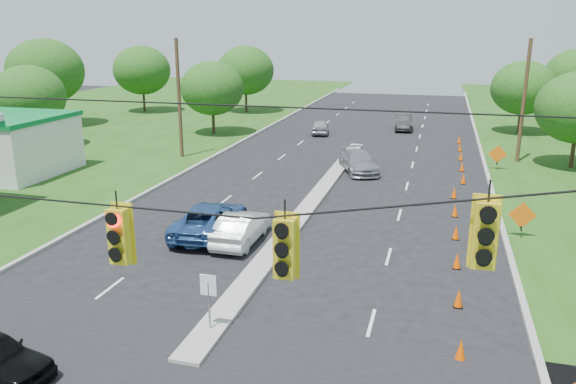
% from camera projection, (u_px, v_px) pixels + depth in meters
% --- Properties ---
extents(curb_left, '(0.25, 110.00, 0.16)m').
position_uv_depth(curb_left, '(211.00, 159.00, 43.13)').
color(curb_left, gray).
rests_on(curb_left, ground).
extents(curb_right, '(0.25, 110.00, 0.16)m').
position_uv_depth(curb_right, '(487.00, 176.00, 38.01)').
color(curb_right, gray).
rests_on(curb_right, ground).
extents(median, '(1.00, 34.00, 0.18)m').
position_uv_depth(median, '(313.00, 202.00, 32.23)').
color(median, gray).
rests_on(median, ground).
extents(median_sign, '(0.55, 0.06, 2.05)m').
position_uv_depth(median_sign, '(209.00, 292.00, 17.92)').
color(median_sign, gray).
rests_on(median_sign, ground).
extents(signal_span, '(25.60, 0.32, 9.00)m').
position_uv_depth(signal_span, '(51.00, 283.00, 10.48)').
color(signal_span, '#422D1C').
rests_on(signal_span, ground).
extents(utility_pole_far_left, '(0.28, 0.28, 9.00)m').
position_uv_depth(utility_pole_far_left, '(179.00, 99.00, 42.50)').
color(utility_pole_far_left, '#422D1C').
rests_on(utility_pole_far_left, ground).
extents(utility_pole_far_right, '(0.28, 0.28, 9.00)m').
position_uv_depth(utility_pole_far_right, '(524.00, 102.00, 40.79)').
color(utility_pole_far_right, '#422D1C').
rests_on(utility_pole_far_right, ground).
extents(cone_1, '(0.32, 0.32, 0.70)m').
position_uv_depth(cone_1, '(461.00, 350.00, 16.71)').
color(cone_1, '#FE5400').
rests_on(cone_1, ground).
extents(cone_2, '(0.32, 0.32, 0.70)m').
position_uv_depth(cone_2, '(459.00, 298.00, 19.95)').
color(cone_2, '#FE5400').
rests_on(cone_2, ground).
extents(cone_3, '(0.32, 0.32, 0.70)m').
position_uv_depth(cone_3, '(457.00, 261.00, 23.19)').
color(cone_3, '#FE5400').
rests_on(cone_3, ground).
extents(cone_4, '(0.32, 0.32, 0.70)m').
position_uv_depth(cone_4, '(456.00, 232.00, 26.44)').
color(cone_4, '#FE5400').
rests_on(cone_4, ground).
extents(cone_5, '(0.32, 0.32, 0.70)m').
position_uv_depth(cone_5, '(455.00, 210.00, 29.68)').
color(cone_5, '#FE5400').
rests_on(cone_5, ground).
extents(cone_6, '(0.32, 0.32, 0.70)m').
position_uv_depth(cone_6, '(454.00, 193.00, 32.92)').
color(cone_6, '#FE5400').
rests_on(cone_6, ground).
extents(cone_7, '(0.32, 0.32, 0.70)m').
position_uv_depth(cone_7, '(463.00, 179.00, 36.02)').
color(cone_7, '#FE5400').
rests_on(cone_7, ground).
extents(cone_8, '(0.32, 0.32, 0.70)m').
position_uv_depth(cone_8, '(462.00, 166.00, 39.26)').
color(cone_8, '#FE5400').
rests_on(cone_8, ground).
extents(cone_9, '(0.32, 0.32, 0.70)m').
position_uv_depth(cone_9, '(461.00, 156.00, 42.50)').
color(cone_9, '#FE5400').
rests_on(cone_9, ground).
extents(cone_10, '(0.32, 0.32, 0.70)m').
position_uv_depth(cone_10, '(460.00, 147.00, 45.75)').
color(cone_10, '#FE5400').
rests_on(cone_10, ground).
extents(cone_11, '(0.32, 0.32, 0.70)m').
position_uv_depth(cone_11, '(459.00, 139.00, 48.99)').
color(cone_11, '#FE5400').
rests_on(cone_11, ground).
extents(work_sign_1, '(1.27, 0.58, 1.37)m').
position_uv_depth(work_sign_1, '(522.00, 216.00, 26.41)').
color(work_sign_1, black).
rests_on(work_sign_1, ground).
extents(work_sign_2, '(1.27, 0.58, 1.37)m').
position_uv_depth(work_sign_2, '(498.00, 155.00, 39.38)').
color(work_sign_2, black).
rests_on(work_sign_2, ground).
extents(tree_2, '(5.88, 5.88, 6.86)m').
position_uv_depth(tree_2, '(29.00, 96.00, 45.97)').
color(tree_2, black).
rests_on(tree_2, ground).
extents(tree_3, '(7.56, 7.56, 8.82)m').
position_uv_depth(tree_3, '(45.00, 71.00, 56.41)').
color(tree_3, black).
rests_on(tree_3, ground).
extents(tree_4, '(6.72, 6.72, 7.84)m').
position_uv_depth(tree_4, '(142.00, 70.00, 66.69)').
color(tree_4, black).
rests_on(tree_4, ground).
extents(tree_5, '(5.88, 5.88, 6.86)m').
position_uv_depth(tree_5, '(212.00, 88.00, 52.19)').
color(tree_5, black).
rests_on(tree_5, ground).
extents(tree_6, '(6.72, 6.72, 7.84)m').
position_uv_depth(tree_6, '(246.00, 70.00, 66.43)').
color(tree_6, black).
rests_on(tree_6, ground).
extents(tree_12, '(5.88, 5.88, 6.86)m').
position_uv_depth(tree_12, '(523.00, 88.00, 52.50)').
color(tree_12, black).
rests_on(tree_12, ground).
extents(white_sedan, '(1.58, 4.43, 1.45)m').
position_uv_depth(white_sedan, '(241.00, 227.00, 25.97)').
color(white_sedan, silver).
rests_on(white_sedan, ground).
extents(blue_pickup, '(3.01, 5.79, 1.56)m').
position_uv_depth(blue_pickup, '(210.00, 219.00, 26.97)').
color(blue_pickup, navy).
rests_on(blue_pickup, ground).
extents(silver_car_far, '(3.78, 5.41, 1.45)m').
position_uv_depth(silver_car_far, '(359.00, 162.00, 39.02)').
color(silver_car_far, slate).
rests_on(silver_car_far, ground).
extents(silver_car_oncoming, '(2.28, 4.16, 1.34)m').
position_uv_depth(silver_car_oncoming, '(320.00, 127.00, 53.41)').
color(silver_car_oncoming, '#96959C').
rests_on(silver_car_oncoming, ground).
extents(dark_car_receding, '(1.95, 4.69, 1.51)m').
position_uv_depth(dark_car_receding, '(403.00, 122.00, 55.60)').
color(dark_car_receding, black).
rests_on(dark_car_receding, ground).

